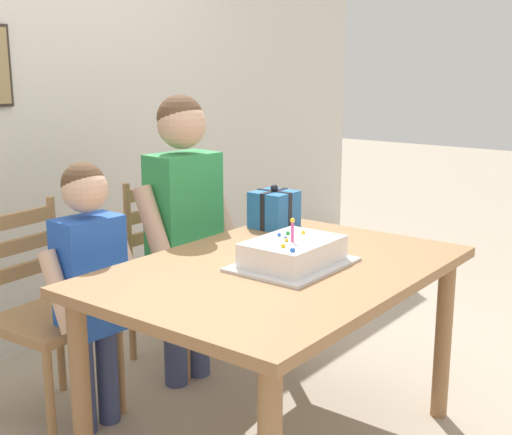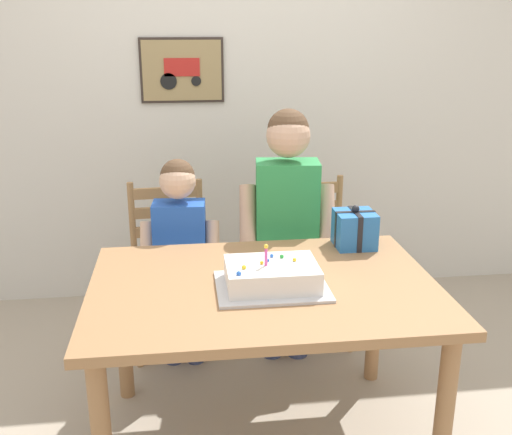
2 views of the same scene
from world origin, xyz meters
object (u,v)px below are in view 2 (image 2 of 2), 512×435
object	(u,v)px
gift_box_red_large	(355,229)
child_younger	(180,244)
chair_left	(170,266)
child_older	(287,213)
chair_right	(311,260)
dining_table	(264,305)
birthday_cake	(272,276)

from	to	relation	value
gift_box_red_large	child_younger	size ratio (longest dim) A/B	0.18
chair_left	child_older	world-z (taller)	child_older
gift_box_red_large	chair_right	size ratio (longest dim) A/B	0.22
dining_table	child_older	world-z (taller)	child_older
birthday_cake	chair_right	xyz separation A→B (m)	(0.37, 0.96, -0.33)
gift_box_red_large	child_older	world-z (taller)	child_older
chair_left	child_older	distance (m)	0.75
chair_right	child_older	world-z (taller)	child_older
birthday_cake	gift_box_red_large	xyz separation A→B (m)	(0.45, 0.42, 0.04)
birthday_cake	gift_box_red_large	size ratio (longest dim) A/B	2.15
birthday_cake	chair_right	world-z (taller)	birthday_cake
chair_left	chair_right	world-z (taller)	same
child_younger	chair_right	bearing A→B (deg)	17.35
birthday_cake	child_younger	bearing A→B (deg)	116.24
gift_box_red_large	chair_left	size ratio (longest dim) A/B	0.22
birthday_cake	chair_right	distance (m)	1.08
chair_left	child_younger	world-z (taller)	child_younger
gift_box_red_large	chair_left	xyz separation A→B (m)	(-0.88, 0.55, -0.37)
chair_left	chair_right	distance (m)	0.80
chair_right	birthday_cake	bearing A→B (deg)	-111.21
chair_right	child_older	distance (m)	0.46
chair_left	gift_box_red_large	bearing A→B (deg)	-31.83
dining_table	child_older	xyz separation A→B (m)	(0.21, 0.69, 0.17)
gift_box_red_large	chair_left	world-z (taller)	gift_box_red_large
dining_table	chair_left	size ratio (longest dim) A/B	1.53
chair_right	chair_left	bearing A→B (deg)	-179.99
dining_table	child_older	distance (m)	0.74
dining_table	chair_right	size ratio (longest dim) A/B	1.53
dining_table	child_younger	distance (m)	0.77
chair_left	child_younger	size ratio (longest dim) A/B	0.82
dining_table	child_younger	size ratio (longest dim) A/B	1.25
gift_box_red_large	birthday_cake	bearing A→B (deg)	-137.60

